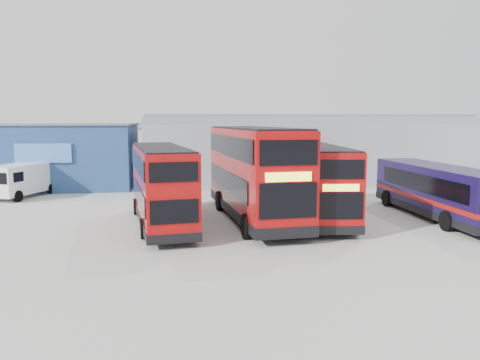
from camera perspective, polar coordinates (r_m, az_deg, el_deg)
ground_plane at (r=22.30m, az=3.48°, el=-6.57°), size 120.00×120.00×0.00m
office_block at (r=40.65m, az=-21.26°, el=2.87°), size 12.30×8.32×5.12m
maintenance_shed at (r=43.08m, az=9.20°, el=3.51°), size 30.50×12.00×5.89m
double_decker_left at (r=23.88m, az=-9.56°, el=-0.82°), size 3.73×9.78×4.05m
double_decker_centre at (r=25.13m, az=1.69°, el=0.73°), size 3.97×11.97×4.97m
double_decker_right at (r=25.50m, az=9.64°, el=-0.38°), size 3.10×9.60×3.99m
single_decker_blue at (r=27.80m, az=22.92°, el=-1.38°), size 2.63×10.66×2.88m
panel_van at (r=36.07m, az=-25.08°, el=0.15°), size 3.76×5.71×2.33m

